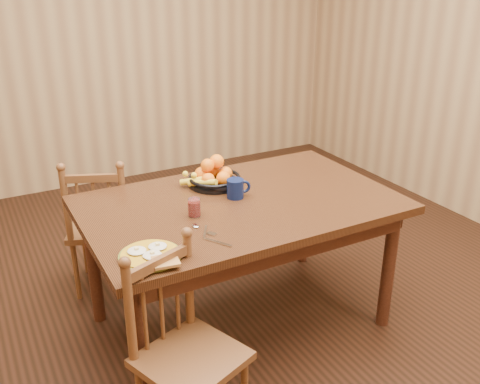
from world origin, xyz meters
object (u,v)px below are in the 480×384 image
fruit_bowl (213,176)px  coffee_mug (236,188)px  chair_near (185,352)px  dining_table (240,216)px  chair_far (102,227)px  breakfast_plate (151,255)px

fruit_bowl → coffee_mug: bearing=-81.1°
chair_near → fruit_bowl: size_ratio=2.64×
dining_table → fruit_bowl: fruit_bowl is taller
chair_far → fruit_bowl: fruit_bowl is taller
dining_table → chair_near: (-0.56, -0.57, -0.25)m
chair_near → fruit_bowl: 1.06m
dining_table → breakfast_plate: (-0.60, -0.33, 0.10)m
dining_table → breakfast_plate: bearing=-151.0°
chair_near → coffee_mug: size_ratio=6.39×
chair_far → chair_near: 1.28m
breakfast_plate → coffee_mug: bearing=32.4°
coffee_mug → dining_table: bearing=-94.6°
dining_table → coffee_mug: bearing=85.4°
chair_far → fruit_bowl: 0.80m
coffee_mug → fruit_bowl: bearing=98.9°
dining_table → fruit_bowl: bearing=96.2°
dining_table → fruit_bowl: (-0.03, 0.26, 0.14)m
dining_table → chair_near: 0.84m
breakfast_plate → coffee_mug: size_ratio=2.20×
chair_far → chair_near: size_ratio=1.00×
chair_far → chair_near: bearing=113.0°
chair_near → breakfast_plate: (-0.04, 0.24, 0.35)m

